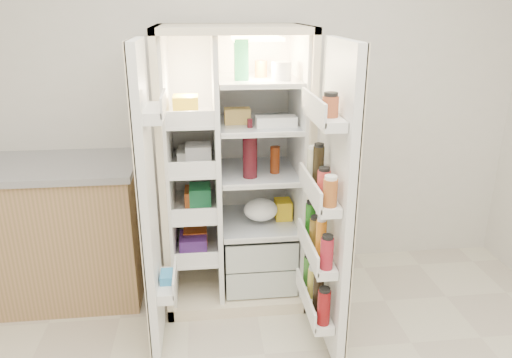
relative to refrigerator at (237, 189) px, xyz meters
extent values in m
cube|color=silver|center=(0.10, 0.35, 0.60)|extent=(4.00, 0.02, 2.70)
cube|color=beige|center=(-0.02, 0.28, 0.15)|extent=(0.92, 0.04, 1.80)
cube|color=beige|center=(-0.46, -0.05, 0.15)|extent=(0.04, 0.70, 1.80)
cube|color=beige|center=(0.42, -0.05, 0.15)|extent=(0.04, 0.70, 1.80)
cube|color=beige|center=(-0.02, -0.05, 1.03)|extent=(0.92, 0.70, 0.04)
cube|color=beige|center=(-0.02, -0.05, -0.71)|extent=(0.92, 0.70, 0.08)
cube|color=white|center=(-0.02, 0.25, 0.17)|extent=(0.84, 0.02, 1.68)
cube|color=white|center=(-0.43, -0.05, 0.17)|extent=(0.02, 0.62, 1.68)
cube|color=white|center=(0.39, -0.05, 0.17)|extent=(0.02, 0.62, 1.68)
cube|color=white|center=(-0.13, -0.05, 0.17)|extent=(0.03, 0.62, 1.68)
cube|color=#B4BDB7|center=(0.14, -0.07, -0.56)|extent=(0.47, 0.52, 0.19)
cube|color=#B4BDB7|center=(0.14, -0.07, -0.36)|extent=(0.47, 0.52, 0.19)
cube|color=#FFD18C|center=(0.14, 0.00, 0.97)|extent=(0.30, 0.30, 0.02)
cube|color=white|center=(-0.28, -0.05, -0.40)|extent=(0.28, 0.58, 0.02)
cube|color=white|center=(-0.28, -0.05, -0.10)|extent=(0.28, 0.58, 0.02)
cube|color=white|center=(-0.28, -0.05, 0.20)|extent=(0.28, 0.58, 0.02)
cube|color=white|center=(-0.28, -0.05, 0.50)|extent=(0.28, 0.58, 0.02)
cube|color=silver|center=(0.14, -0.05, -0.23)|extent=(0.49, 0.58, 0.01)
cube|color=silver|center=(0.14, -0.05, 0.13)|extent=(0.49, 0.58, 0.01)
cube|color=silver|center=(0.14, -0.05, 0.45)|extent=(0.49, 0.58, 0.02)
cube|color=silver|center=(0.14, -0.05, 0.73)|extent=(0.49, 0.58, 0.02)
cube|color=#C7521C|center=(-0.28, -0.05, -0.34)|extent=(0.16, 0.20, 0.10)
cube|color=#2B9F5C|center=(-0.28, -0.05, -0.03)|extent=(0.14, 0.18, 0.12)
cube|color=white|center=(-0.28, -0.05, 0.25)|extent=(0.20, 0.22, 0.07)
cube|color=yellow|center=(-0.28, -0.05, 0.58)|extent=(0.15, 0.16, 0.14)
cube|color=purple|center=(-0.28, -0.05, -0.34)|extent=(0.18, 0.20, 0.09)
cube|color=#D05B24|center=(-0.28, -0.05, -0.04)|extent=(0.14, 0.18, 0.10)
cube|color=white|center=(-0.28, -0.05, 0.27)|extent=(0.16, 0.16, 0.12)
sphere|color=orange|center=(0.01, -0.15, -0.62)|extent=(0.07, 0.07, 0.07)
sphere|color=orange|center=(0.10, -0.11, -0.62)|extent=(0.07, 0.07, 0.07)
sphere|color=orange|center=(0.20, -0.15, -0.62)|extent=(0.07, 0.07, 0.07)
sphere|color=orange|center=(0.06, -0.01, -0.62)|extent=(0.07, 0.07, 0.07)
sphere|color=orange|center=(0.16, -0.03, -0.62)|extent=(0.07, 0.07, 0.07)
ellipsoid|color=#3C6822|center=(0.14, -0.05, -0.35)|extent=(0.26, 0.24, 0.11)
cylinder|color=#440E15|center=(0.07, -0.18, 0.28)|extent=(0.09, 0.09, 0.29)
cylinder|color=maroon|center=(0.24, -0.11, 0.23)|extent=(0.06, 0.06, 0.18)
cube|color=#227F4B|center=(0.03, -0.11, 0.86)|extent=(0.08, 0.08, 0.24)
cylinder|color=silver|center=(0.27, -0.14, 0.80)|extent=(0.12, 0.12, 0.11)
cylinder|color=#9A5C23|center=(0.16, 0.00, 0.79)|extent=(0.08, 0.08, 0.10)
cube|color=white|center=(0.24, -0.16, 0.49)|extent=(0.25, 0.10, 0.06)
cube|color=tan|center=(0.01, -0.06, 0.51)|extent=(0.16, 0.09, 0.10)
ellipsoid|color=white|center=(0.15, -0.11, -0.15)|extent=(0.23, 0.21, 0.14)
cube|color=yellow|center=(0.31, -0.03, -0.15)|extent=(0.11, 0.13, 0.13)
cube|color=white|center=(-0.52, -0.60, 0.15)|extent=(0.05, 0.40, 1.72)
cube|color=beige|center=(-0.54, -0.60, 0.15)|extent=(0.01, 0.40, 1.72)
cube|color=white|center=(-0.45, -0.60, -0.35)|extent=(0.09, 0.32, 0.06)
cube|color=white|center=(-0.45, -0.60, 0.65)|extent=(0.09, 0.32, 0.06)
cube|color=#338CCC|center=(-0.45, -0.60, -0.32)|extent=(0.07, 0.12, 0.10)
cube|color=white|center=(0.48, -0.69, 0.15)|extent=(0.05, 0.58, 1.72)
cube|color=beige|center=(0.51, -0.69, 0.15)|extent=(0.01, 0.58, 1.72)
cube|color=white|center=(0.40, -0.69, -0.49)|extent=(0.11, 0.50, 0.05)
cube|color=white|center=(0.40, -0.69, -0.15)|extent=(0.11, 0.50, 0.05)
cube|color=white|center=(0.40, -0.69, 0.20)|extent=(0.11, 0.50, 0.05)
cube|color=white|center=(0.40, -0.69, 0.63)|extent=(0.11, 0.50, 0.05)
cylinder|color=maroon|center=(0.40, -0.89, -0.36)|extent=(0.07, 0.07, 0.20)
cylinder|color=black|center=(0.40, -0.76, -0.35)|extent=(0.06, 0.06, 0.22)
cylinder|color=gold|center=(0.40, -0.63, -0.37)|extent=(0.06, 0.06, 0.18)
cylinder|color=#337627|center=(0.40, -0.50, -0.37)|extent=(0.06, 0.06, 0.19)
cylinder|color=maroon|center=(0.40, -0.89, -0.04)|extent=(0.07, 0.07, 0.17)
cylinder|color=orange|center=(0.40, -0.76, -0.02)|extent=(0.06, 0.06, 0.21)
cylinder|color=brown|center=(0.40, -0.63, -0.04)|extent=(0.07, 0.07, 0.16)
cylinder|color=#1C6216|center=(0.40, -0.50, -0.02)|extent=(0.06, 0.06, 0.20)
cylinder|color=#9A5121|center=(0.40, -0.89, 0.30)|extent=(0.07, 0.07, 0.14)
cylinder|color=#BF3631|center=(0.40, -0.76, 0.30)|extent=(0.07, 0.07, 0.14)
cylinder|color=black|center=(0.40, -0.63, 0.34)|extent=(0.06, 0.06, 0.23)
cylinder|color=beige|center=(0.40, -0.50, 0.32)|extent=(0.06, 0.06, 0.18)
cylinder|color=brown|center=(0.40, -0.81, 0.71)|extent=(0.08, 0.08, 0.10)
cube|color=#A17650|center=(-1.31, 0.05, -0.29)|extent=(1.28, 0.66, 0.92)
cube|color=gray|center=(-1.31, 0.05, 0.19)|extent=(1.32, 0.70, 0.04)
camera|label=1|loc=(-0.21, -3.05, 1.16)|focal=34.00mm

